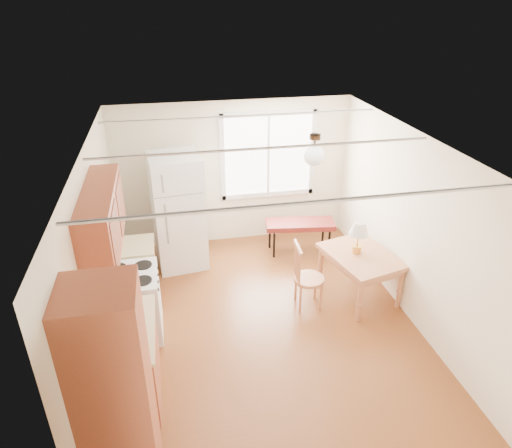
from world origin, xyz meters
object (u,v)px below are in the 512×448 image
object	(u,v)px
refrigerator	(178,212)
chair	(303,272)
dining_table	(361,260)
bench	(300,225)

from	to	relation	value
refrigerator	chair	size ratio (longest dim) A/B	1.90
refrigerator	dining_table	world-z (taller)	refrigerator
bench	dining_table	xyz separation A→B (m)	(0.47, -1.46, 0.12)
bench	chair	bearing A→B (deg)	-96.81
bench	dining_table	size ratio (longest dim) A/B	0.94
bench	chair	distance (m)	1.61
chair	dining_table	bearing A→B (deg)	8.69
bench	chair	xyz separation A→B (m)	(-0.42, -1.55, 0.08)
dining_table	chair	bearing A→B (deg)	171.74
chair	refrigerator	bearing A→B (deg)	139.68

